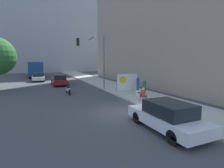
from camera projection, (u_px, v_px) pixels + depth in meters
ground_plane at (126, 112)px, 11.68m from camera, size 160.00×160.00×0.00m
sidewalk_curb at (102, 83)px, 26.82m from camera, size 4.35×90.00×0.14m
building_backdrop_far at (44, 12)px, 52.79m from camera, size 52.00×12.00×36.08m
building_backdrop_right at (168, 5)px, 24.66m from camera, size 10.00×32.00×22.35m
seated_protester at (144, 94)px, 13.94m from camera, size 0.93×0.77×1.17m
jogger_on_sidewalk at (144, 87)px, 16.48m from camera, size 0.34×0.34×1.61m
pedestrian_behind at (138, 84)px, 18.49m from camera, size 0.34×0.34×1.65m
protest_banner at (127, 82)px, 18.91m from camera, size 2.60×0.06×1.87m
traffic_light_pole at (95, 54)px, 19.87m from camera, size 3.17×2.93×6.05m
parked_car_curbside at (167, 116)px, 8.65m from camera, size 1.87×4.44×1.45m
car_on_road_nearest at (59, 80)px, 24.52m from camera, size 1.84×4.68×1.47m
car_on_road_midblock at (38, 77)px, 29.38m from camera, size 1.90×4.38×1.42m
city_bus_on_road at (36, 68)px, 36.82m from camera, size 2.61×11.03×3.13m
motorcycle_on_road at (68, 89)px, 18.03m from camera, size 0.28×2.17×1.28m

